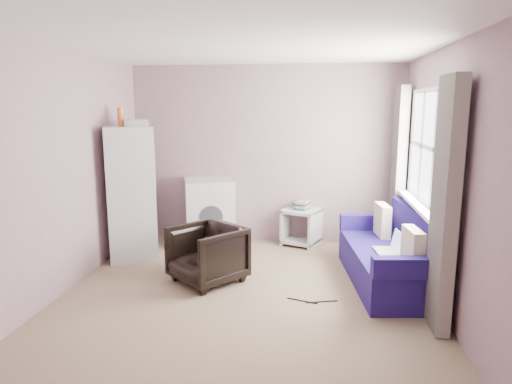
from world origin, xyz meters
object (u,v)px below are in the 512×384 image
at_px(sofa, 395,257).
at_px(armchair, 207,251).
at_px(side_table, 302,224).
at_px(fridge, 131,192).
at_px(washing_machine, 209,210).

bearing_deg(sofa, armchair, 179.65).
relative_size(side_table, sofa, 0.34).
distance_m(armchair, sofa, 2.08).
relative_size(armchair, side_table, 1.11).
bearing_deg(armchair, fridge, -171.62).
bearing_deg(washing_machine, armchair, -95.93).
xyz_separation_m(side_table, sofa, (1.06, -1.32, -0.00)).
height_order(side_table, sofa, sofa).
bearing_deg(armchair, washing_machine, 142.32).
relative_size(armchair, sofa, 0.37).
bearing_deg(washing_machine, sofa, -44.45).
bearing_deg(fridge, washing_machine, 15.72).
height_order(armchair, washing_machine, washing_machine).
height_order(armchair, side_table, armchair).
bearing_deg(fridge, side_table, -2.71).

